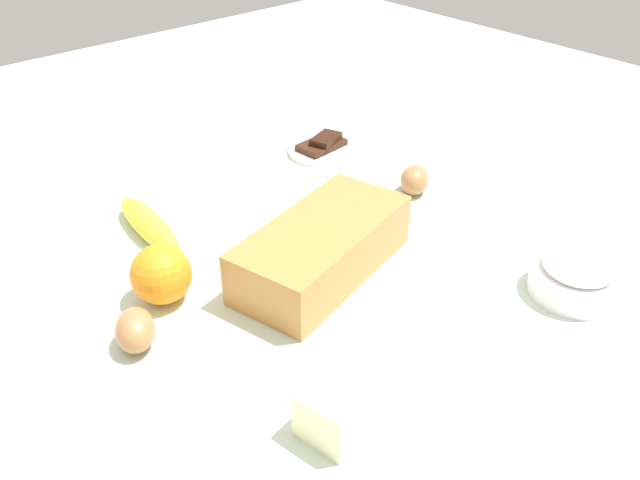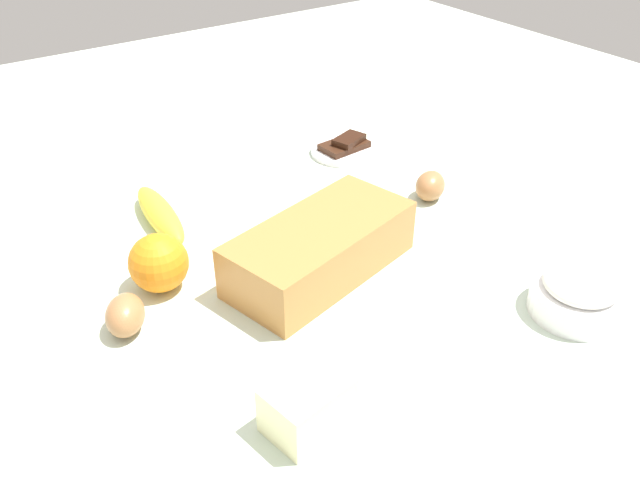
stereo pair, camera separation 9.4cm
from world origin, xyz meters
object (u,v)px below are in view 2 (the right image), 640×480
at_px(loaf_pan, 320,247).
at_px(flour_bowl, 578,294).
at_px(egg_near_butter, 430,186).
at_px(banana, 160,214).
at_px(orange_fruit, 159,263).
at_px(chocolate_plate, 345,148).
at_px(egg_beside_bowl, 125,315).
at_px(butter_block, 307,405).

distance_m(loaf_pan, flour_bowl, 0.35).
bearing_deg(egg_near_butter, banana, 156.11).
bearing_deg(orange_fruit, loaf_pan, -25.29).
distance_m(flour_bowl, orange_fruit, 0.56).
distance_m(loaf_pan, orange_fruit, 0.22).
height_order(flour_bowl, egg_near_butter, flour_bowl).
bearing_deg(banana, loaf_pan, -60.96).
relative_size(loaf_pan, chocolate_plate, 2.33).
bearing_deg(banana, egg_beside_bowl, -123.00).
relative_size(banana, egg_near_butter, 2.94).
xyz_separation_m(butter_block, chocolate_plate, (0.43, 0.51, -0.02)).
bearing_deg(butter_block, egg_beside_bowl, 111.85).
height_order(egg_near_butter, egg_beside_bowl, same).
relative_size(orange_fruit, chocolate_plate, 0.64).
bearing_deg(loaf_pan, orange_fruit, 141.06).
relative_size(egg_beside_bowl, chocolate_plate, 0.52).
bearing_deg(orange_fruit, egg_beside_bowl, -141.14).
height_order(banana, egg_near_butter, egg_near_butter).
distance_m(flour_bowl, egg_beside_bowl, 0.59).
distance_m(banana, chocolate_plate, 0.40).
relative_size(loaf_pan, egg_near_butter, 4.69).
height_order(loaf_pan, orange_fruit, orange_fruit).
bearing_deg(flour_bowl, banana, 125.19).
distance_m(banana, egg_near_butter, 0.45).
relative_size(loaf_pan, orange_fruit, 3.66).
distance_m(orange_fruit, butter_block, 0.32).
height_order(flour_bowl, chocolate_plate, flour_bowl).
distance_m(egg_near_butter, egg_beside_bowl, 0.55).
bearing_deg(butter_block, orange_fruit, 95.62).
relative_size(orange_fruit, egg_beside_bowl, 1.21).
bearing_deg(flour_bowl, loaf_pan, 130.18).
height_order(butter_block, chocolate_plate, butter_block).
xyz_separation_m(loaf_pan, banana, (-0.14, 0.25, -0.02)).
bearing_deg(egg_beside_bowl, loaf_pan, -7.69).
xyz_separation_m(flour_bowl, chocolate_plate, (0.03, 0.56, -0.02)).
relative_size(flour_bowl, butter_block, 1.36).
bearing_deg(egg_beside_bowl, egg_near_butter, 3.04).
bearing_deg(orange_fruit, egg_near_butter, -3.54).
distance_m(egg_beside_bowl, chocolate_plate, 0.59).
bearing_deg(egg_near_butter, flour_bowl, -98.19).
bearing_deg(egg_beside_bowl, butter_block, -68.15).
distance_m(flour_bowl, chocolate_plate, 0.56).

